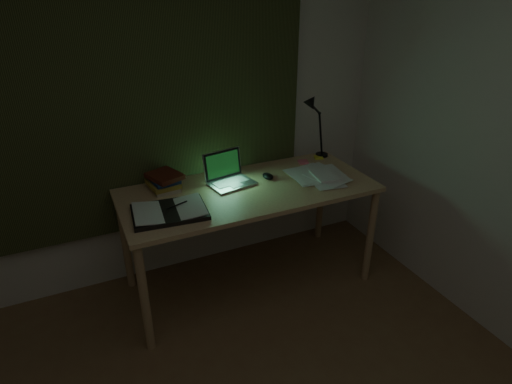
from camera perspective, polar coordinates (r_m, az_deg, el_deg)
wall_back at (r=3.03m, az=-13.96°, el=9.90°), size 3.50×0.00×2.50m
curtain at (r=2.95m, az=-14.22°, el=13.43°), size 2.20×0.06×2.00m
desk at (r=3.12m, az=-0.93°, el=-6.08°), size 1.74×0.76×0.79m
laptop at (r=2.94m, az=-3.28°, el=2.89°), size 0.36×0.39×0.22m
open_textbook at (r=2.65m, az=-11.47°, el=-2.52°), size 0.47×0.36×0.04m
book_stack at (r=2.96m, az=-12.14°, el=1.46°), size 0.22×0.25×0.12m
loose_papers at (r=3.11m, az=8.09°, el=2.04°), size 0.45×0.46×0.02m
mouse at (r=3.06m, az=1.60°, el=2.12°), size 0.07×0.11×0.04m
sticky_yellow at (r=3.47m, az=8.34°, el=4.60°), size 0.08×0.08×0.01m
sticky_pink at (r=3.36m, az=6.32°, el=4.01°), size 0.09×0.09×0.02m
desk_lamp at (r=3.43m, az=9.05°, el=8.87°), size 0.38×0.31×0.53m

